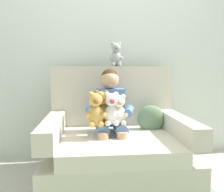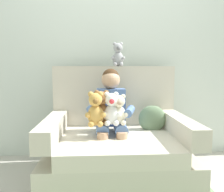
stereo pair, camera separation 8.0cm
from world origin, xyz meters
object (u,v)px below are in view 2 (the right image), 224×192
plush_white (111,110)px  plush_honey (96,110)px  throw_pillow (152,119)px  plush_brown (102,108)px  plush_cream (119,110)px  armchair (116,145)px  plush_grey_on_backrest (118,55)px  seated_child (111,110)px

plush_white → plush_honey: 0.14m
plush_white → throw_pillow: 0.50m
throw_pillow → plush_brown: bearing=-154.8°
plush_white → plush_brown: size_ratio=0.96×
plush_cream → plush_brown: bearing=160.9°
plush_honey → armchair: bearing=49.5°
plush_honey → plush_grey_on_backrest: bearing=74.6°
plush_grey_on_backrest → throw_pillow: bearing=-22.2°
plush_honey → plush_white: bearing=21.2°
plush_cream → plush_grey_on_backrest: bearing=74.5°
seated_child → plush_white: (-0.01, -0.16, 0.03)m
armchair → plush_cream: 0.36m
plush_cream → throw_pillow: bearing=23.9°
throw_pillow → plush_grey_on_backrest: bearing=143.6°
armchair → throw_pillow: 0.43m
seated_child → plush_brown: bearing=-127.4°
plush_brown → plush_grey_on_backrest: bearing=58.9°
armchair → plush_grey_on_backrest: plush_grey_on_backrest is taller
plush_white → armchair: bearing=77.9°
armchair → seated_child: size_ratio=1.49×
plush_honey → plush_brown: 0.08m
plush_honey → throw_pillow: (0.54, 0.29, -0.14)m
armchair → plush_brown: armchair is taller
throw_pillow → armchair: bearing=-160.1°
armchair → plush_honey: 0.43m
seated_child → throw_pillow: 0.43m
seated_child → plush_white: size_ratio=2.94×
plush_brown → seated_child: bearing=45.6°
plush_cream → plush_white: bearing=178.6°
plush_brown → throw_pillow: size_ratio=1.13×
plush_white → throw_pillow: size_ratio=1.08×
armchair → plush_white: bearing=-111.7°
seated_child → throw_pillow: bearing=10.8°
plush_brown → plush_white: bearing=-30.6°
armchair → plush_grey_on_backrest: (0.04, 0.36, 0.83)m
plush_white → plush_cream: (0.06, 0.01, -0.01)m
plush_cream → plush_brown: (-0.15, 0.02, 0.02)m
plush_white → plush_grey_on_backrest: plush_grey_on_backrest is taller
plush_honey → throw_pillow: 0.63m
seated_child → plush_grey_on_backrest: size_ratio=3.37×
plush_cream → plush_brown: plush_brown is taller
plush_white → throw_pillow: bearing=42.2°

